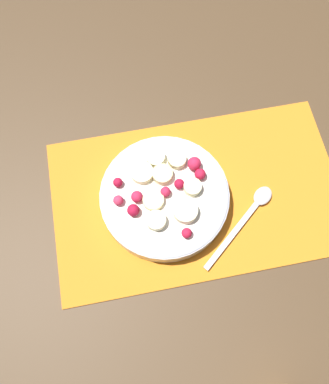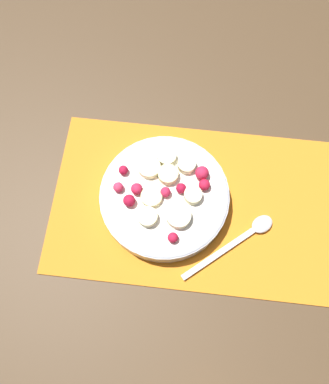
% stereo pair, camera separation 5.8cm
% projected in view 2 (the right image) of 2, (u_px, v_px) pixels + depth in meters
% --- Properties ---
extents(ground_plane, '(3.00, 3.00, 0.00)m').
position_uv_depth(ground_plane, '(197.00, 205.00, 0.62)').
color(ground_plane, '#4C3823').
extents(placemat, '(0.48, 0.28, 0.01)m').
position_uv_depth(placemat, '(197.00, 205.00, 0.62)').
color(placemat, orange).
rests_on(placemat, ground_plane).
extents(fruit_bowl, '(0.21, 0.21, 0.06)m').
position_uv_depth(fruit_bowl, '(165.00, 196.00, 0.60)').
color(fruit_bowl, silver).
rests_on(fruit_bowl, placemat).
extents(spoon, '(0.14, 0.12, 0.01)m').
position_uv_depth(spoon, '(245.00, 235.00, 0.60)').
color(spoon, silver).
rests_on(spoon, placemat).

